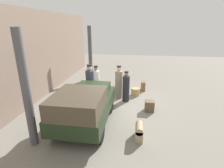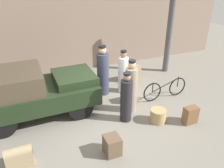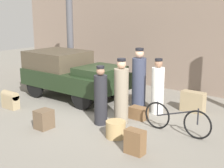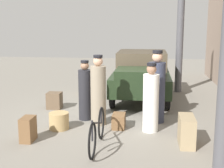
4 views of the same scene
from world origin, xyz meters
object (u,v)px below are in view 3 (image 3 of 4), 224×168
(porter_with_bicycle, at_px, (139,81))
(suitcase_black_upright, at_px, (138,113))
(trunk_large_brown, at_px, (135,142))
(truck, at_px, (71,72))
(trunk_umber_medium, at_px, (44,119))
(suitcase_tan_flat, at_px, (193,102))
(conductor_in_dark_uniform, at_px, (101,98))
(trunk_barrel_dark, at_px, (10,99))
(bicycle, at_px, (177,119))
(wicker_basket, at_px, (116,129))
(porter_carrying_trunk, at_px, (158,89))
(porter_standing_middle, at_px, (121,94))

(porter_with_bicycle, height_order, suitcase_black_upright, porter_with_bicycle)
(suitcase_black_upright, relative_size, trunk_large_brown, 0.91)
(truck, xyz_separation_m, trunk_umber_medium, (1.58, -2.56, -0.64))
(truck, height_order, suitcase_tan_flat, truck)
(conductor_in_dark_uniform, distance_m, trunk_umber_medium, 1.57)
(porter_with_bicycle, height_order, suitcase_tan_flat, porter_with_bicycle)
(suitcase_black_upright, xyz_separation_m, trunk_large_brown, (1.13, -1.87, 0.10))
(trunk_barrel_dark, bearing_deg, porter_with_bicycle, 39.66)
(bicycle, xyz_separation_m, trunk_umber_medium, (-2.86, -1.79, -0.12))
(wicker_basket, xyz_separation_m, porter_carrying_trunk, (-0.12, 2.20, 0.54))
(truck, distance_m, conductor_in_dark_uniform, 2.90)
(porter_standing_middle, distance_m, trunk_umber_medium, 2.13)
(porter_carrying_trunk, xyz_separation_m, trunk_large_brown, (0.97, -2.64, -0.48))
(bicycle, height_order, porter_standing_middle, porter_standing_middle)
(truck, xyz_separation_m, wicker_basket, (3.40, -1.88, -0.68))
(porter_carrying_trunk, distance_m, trunk_umber_medium, 3.38)
(porter_standing_middle, relative_size, suitcase_black_upright, 3.60)
(wicker_basket, bearing_deg, trunk_barrel_dark, -177.00)
(bicycle, bearing_deg, truck, 170.18)
(conductor_in_dark_uniform, xyz_separation_m, porter_standing_middle, (0.37, 0.41, 0.08))
(porter_with_bicycle, height_order, trunk_large_brown, porter_with_bicycle)
(wicker_basket, bearing_deg, porter_standing_middle, 118.78)
(suitcase_black_upright, bearing_deg, conductor_in_dark_uniform, -121.38)
(bicycle, relative_size, suitcase_black_upright, 3.65)
(bicycle, height_order, suitcase_black_upright, bicycle)
(trunk_umber_medium, xyz_separation_m, trunk_barrel_dark, (-2.14, 0.47, 0.04))
(truck, bearing_deg, suitcase_tan_flat, 14.77)
(trunk_umber_medium, relative_size, trunk_barrel_dark, 0.82)
(wicker_basket, height_order, porter_standing_middle, porter_standing_middle)
(truck, distance_m, suitcase_black_upright, 3.23)
(wicker_basket, distance_m, porter_standing_middle, 1.18)
(truck, relative_size, trunk_large_brown, 6.65)
(porter_standing_middle, distance_m, porter_carrying_trunk, 1.36)
(porter_standing_middle, height_order, trunk_umber_medium, porter_standing_middle)
(trunk_umber_medium, bearing_deg, suitcase_tan_flat, 55.59)
(porter_carrying_trunk, relative_size, trunk_large_brown, 3.05)
(porter_with_bicycle, bearing_deg, suitcase_black_upright, -57.00)
(trunk_umber_medium, bearing_deg, wicker_basket, 20.37)
(truck, bearing_deg, conductor_in_dark_uniform, -29.06)
(trunk_umber_medium, xyz_separation_m, suitcase_tan_flat, (2.49, 3.63, 0.06))
(porter_with_bicycle, height_order, trunk_umber_medium, porter_with_bicycle)
(wicker_basket, xyz_separation_m, porter_standing_middle, (-0.49, 0.89, 0.61))
(porter_standing_middle, height_order, trunk_barrel_dark, porter_standing_middle)
(porter_with_bicycle, xyz_separation_m, porter_standing_middle, (0.39, -1.46, -0.04))
(trunk_barrel_dark, distance_m, trunk_large_brown, 4.82)
(porter_standing_middle, bearing_deg, trunk_umber_medium, -130.31)
(conductor_in_dark_uniform, distance_m, porter_standing_middle, 0.56)
(truck, bearing_deg, porter_with_bicycle, 10.42)
(trunk_umber_medium, relative_size, suitcase_tan_flat, 0.70)
(truck, height_order, bicycle, truck)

